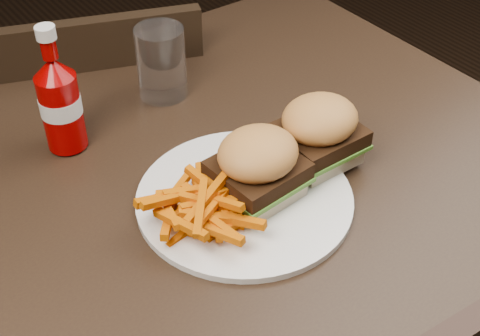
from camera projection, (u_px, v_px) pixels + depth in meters
dining_table at (139, 213)px, 0.89m from camera, size 1.20×0.80×0.04m
chair_far at (109, 153)px, 1.47m from camera, size 0.49×0.49×0.04m
plate at (244, 198)px, 0.87m from camera, size 0.28×0.28×0.01m
sandwich_half_a at (257, 187)px, 0.87m from camera, size 0.10×0.10×0.02m
sandwich_half_b at (317, 152)px, 0.92m from camera, size 0.10×0.09×0.02m
fries_pile at (206, 203)px, 0.83m from camera, size 0.15×0.15×0.05m
ketchup_bottle at (62, 112)px, 0.93m from camera, size 0.07×0.07×0.11m
tumbler at (161, 64)px, 1.04m from camera, size 0.08×0.08×0.12m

